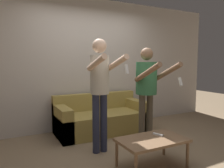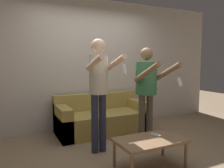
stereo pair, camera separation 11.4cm
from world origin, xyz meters
name	(u,v)px [view 2 (the right image)]	position (x,y,z in m)	size (l,w,h in m)	color
ground_plane	(126,153)	(0.00, 0.00, 0.00)	(14.00, 14.00, 0.00)	#937A5B
wall_back	(90,64)	(0.00, 1.57, 1.35)	(6.40, 0.06, 2.70)	beige
couch	(102,119)	(0.09, 1.13, 0.26)	(1.78, 0.81, 0.74)	#AD9347
person_standing_left	(99,83)	(-0.34, 0.22, 1.07)	(0.40, 0.69, 1.73)	#282D47
person_standing_right	(147,84)	(0.52, 0.22, 1.03)	(0.47, 0.80, 1.63)	brown
coffee_table	(150,142)	(0.06, -0.52, 0.35)	(0.89, 0.54, 0.39)	#846042
remote_on_table	(156,135)	(0.21, -0.46, 0.40)	(0.09, 0.15, 0.02)	white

